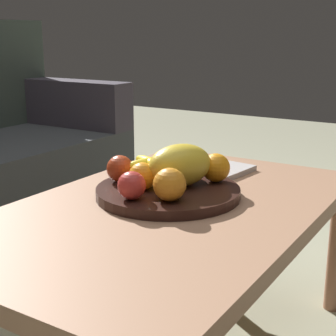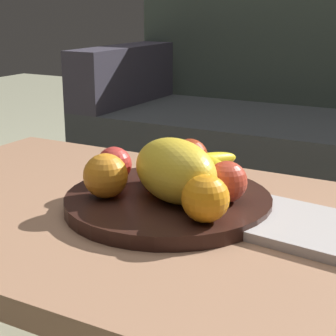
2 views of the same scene
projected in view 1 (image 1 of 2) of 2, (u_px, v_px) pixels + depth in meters
The scene contains 11 objects.
coffee_table at pixel (169, 222), 1.24m from camera, with size 1.07×0.66×0.43m.
fruit_bowl at pixel (168, 192), 1.29m from camera, with size 0.36×0.36×0.03m, color black.
melon_large_front at pixel (180, 165), 1.28m from camera, with size 0.18×0.11×0.11m, color yellow.
orange_front at pixel (170, 185), 1.17m from camera, with size 0.08×0.08×0.08m, color orange.
orange_left at pixel (143, 176), 1.26m from camera, with size 0.07×0.07×0.07m, color orange.
orange_right at pixel (216, 168), 1.32m from camera, with size 0.07×0.07×0.07m, color orange.
apple_front at pixel (182, 164), 1.37m from camera, with size 0.07×0.07×0.07m, color #BE3C28.
apple_left at pixel (120, 169), 1.32m from camera, with size 0.07×0.07×0.07m, color #A73619.
apple_right at pixel (132, 185), 1.18m from camera, with size 0.07×0.07×0.07m, color #C0342F.
banana_bunch at pixel (152, 170), 1.34m from camera, with size 0.15×0.15×0.06m.
magazine at pixel (209, 171), 1.50m from camera, with size 0.25×0.18×0.02m, color #BEB7B4.
Camera 1 is at (-0.99, -0.62, 0.83)m, focal length 54.42 mm.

